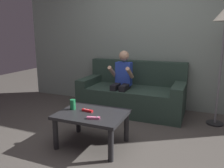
# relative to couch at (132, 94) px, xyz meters

# --- Properties ---
(ground_plane) EXTENTS (10.20, 10.20, 0.00)m
(ground_plane) POSITION_rel_couch_xyz_m (0.22, -1.45, -0.29)
(ground_plane) COLOR #4C4742
(wall_back) EXTENTS (5.10, 0.05, 2.50)m
(wall_back) POSITION_rel_couch_xyz_m (0.22, 0.39, 0.96)
(wall_back) COLOR gray
(wall_back) RESTS_ON ground
(couch) EXTENTS (1.71, 0.80, 0.83)m
(couch) POSITION_rel_couch_xyz_m (0.00, 0.00, 0.00)
(couch) COLOR #2D4238
(couch) RESTS_ON ground
(person_seated_on_couch) EXTENTS (0.36, 0.44, 1.03)m
(person_seated_on_couch) POSITION_rel_couch_xyz_m (-0.13, -0.18, 0.29)
(person_seated_on_couch) COLOR black
(person_seated_on_couch) RESTS_ON ground
(coffee_table) EXTENTS (0.78, 0.60, 0.40)m
(coffee_table) POSITION_rel_couch_xyz_m (-0.08, -1.34, 0.05)
(coffee_table) COLOR #232326
(coffee_table) RESTS_ON ground
(game_remote_pink_near_edge) EXTENTS (0.14, 0.08, 0.03)m
(game_remote_pink_near_edge) POSITION_rel_couch_xyz_m (0.03, -1.51, 0.12)
(game_remote_pink_near_edge) COLOR pink
(game_remote_pink_near_edge) RESTS_ON coffee_table
(game_remote_red_center) EXTENTS (0.14, 0.05, 0.03)m
(game_remote_red_center) POSITION_rel_couch_xyz_m (-0.15, -1.32, 0.12)
(game_remote_red_center) COLOR red
(game_remote_red_center) RESTS_ON coffee_table
(soda_can) EXTENTS (0.07, 0.07, 0.12)m
(soda_can) POSITION_rel_couch_xyz_m (-0.35, -1.32, 0.17)
(soda_can) COLOR #1E7F47
(soda_can) RESTS_ON coffee_table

